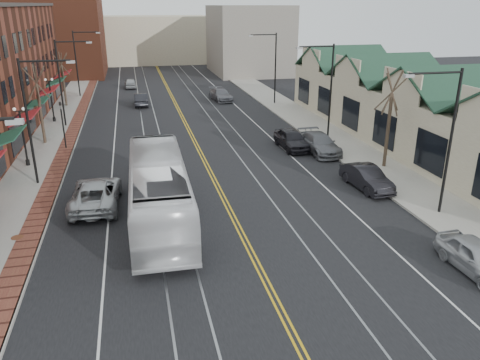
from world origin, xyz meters
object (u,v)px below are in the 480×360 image
parked_car_c (320,144)px  parked_car_d (292,139)px  transit_bus (159,190)px  parked_car_b (367,178)px  parked_car_a (477,257)px  parked_suv (96,193)px

parked_car_c → parked_car_d: 2.40m
transit_bus → parked_car_b: 13.43m
parked_car_c → parked_car_d: size_ratio=1.11×
transit_bus → parked_car_c: bearing=-142.7°
parked_car_b → transit_bus: bearing=-177.3°
parked_car_a → parked_car_b: (0.00, 10.31, 0.01)m
parked_car_d → parked_car_a: bearing=-86.7°
parked_car_c → parked_car_a: bearing=-91.7°
parked_suv → parked_car_d: (15.00, 8.59, -0.00)m
parked_car_a → parked_car_c: 18.28m
parked_car_a → parked_car_b: size_ratio=0.96×
parked_car_a → parked_car_d: 19.96m
parked_car_a → parked_car_d: parked_car_d is taller
parked_car_c → parked_car_d: parked_car_d is taller
parked_car_b → parked_car_d: 9.73m
parked_car_a → parked_car_c: (0.00, 18.28, 0.04)m
parked_car_b → parked_car_d: (-1.80, 9.56, 0.07)m
parked_suv → parked_car_d: 17.29m
transit_bus → parked_car_c: transit_bus is taller
parked_suv → parked_car_c: bearing=-154.6°
parked_car_b → parked_car_d: bearing=95.8°
transit_bus → parked_car_b: bearing=-171.4°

